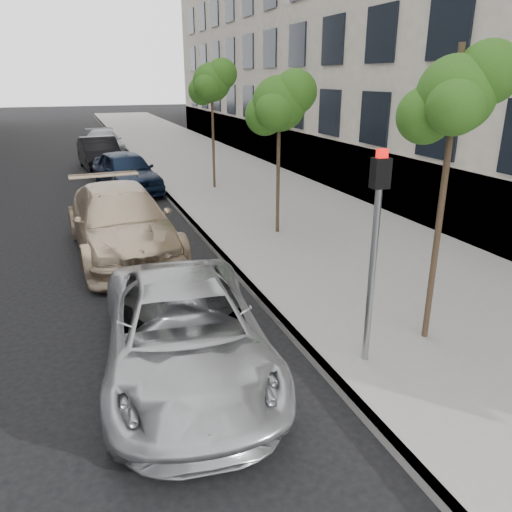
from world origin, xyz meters
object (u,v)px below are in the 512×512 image
tree_mid (280,103)px  sedan_black (100,154)px  signal_pole (375,235)px  tree_near (457,96)px  minivan (185,332)px  suv (121,222)px  tree_far (212,82)px  sedan_rear (104,142)px  sedan_blue (126,172)px

tree_mid → sedan_black: size_ratio=0.93×
signal_pole → tree_near: bearing=15.3°
minivan → suv: 6.01m
tree_mid → tree_far: (-0.00, 6.50, 0.46)m
tree_far → suv: (-4.31, -6.44, -3.26)m
tree_far → sedan_rear: 12.69m
minivan → sedan_blue: (0.71, 13.41, 0.10)m
signal_pole → minivan: (-2.66, 0.83, -1.47)m
tree_mid → signal_pole: bearing=-101.5°
tree_near → sedan_blue: (-3.33, 13.96, -3.25)m
minivan → sedan_rear: 24.21m
sedan_black → sedan_rear: size_ratio=1.00×
tree_mid → suv: bearing=179.2°
signal_pole → minivan: 3.15m
tree_near → sedan_blue: tree_near is taller
minivan → sedan_rear: minivan is taller
signal_pole → sedan_black: (-2.56, 19.74, -1.39)m
minivan → signal_pole: bearing=-11.1°
tree_near → tree_far: bearing=90.0°
tree_mid → tree_far: 6.52m
minivan → sedan_black: bearing=96.0°
signal_pole → suv: (-2.93, 6.84, -1.33)m
tree_mid → minivan: bearing=-124.2°
minivan → sedan_black: sedan_black is taller
suv → sedan_blue: size_ratio=1.24×
suv → sedan_blue: (0.98, 7.41, -0.04)m
tree_near → tree_far: 13.00m
minivan → sedan_blue: sedan_blue is taller
tree_far → sedan_rear: tree_far is taller
tree_near → suv: bearing=123.3°
tree_near → suv: size_ratio=0.81×
tree_mid → suv: (-4.31, 0.06, -2.80)m
sedan_black → sedan_rear: sedan_black is taller
sedan_blue → sedan_black: sedan_blue is taller
tree_far → signal_pole: tree_far is taller
tree_near → minivan: size_ratio=0.93×
signal_pole → sedan_rear: size_ratio=0.69×
tree_near → sedan_rear: bearing=97.7°
sedan_blue → signal_pole: bearing=-91.4°
minivan → tree_far: bearing=78.4°
suv → sedan_rear: size_ratio=1.23×
signal_pole → sedan_black: size_ratio=0.69×
tree_far → suv: 8.41m
signal_pole → sedan_blue: 14.44m
sedan_blue → sedan_black: bearing=87.1°
tree_mid → tree_far: size_ratio=0.91×
minivan → sedan_rear: bearing=94.6°
tree_far → suv: size_ratio=0.83×
sedan_black → tree_near: bearing=-83.0°
signal_pole → suv: bearing=117.1°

